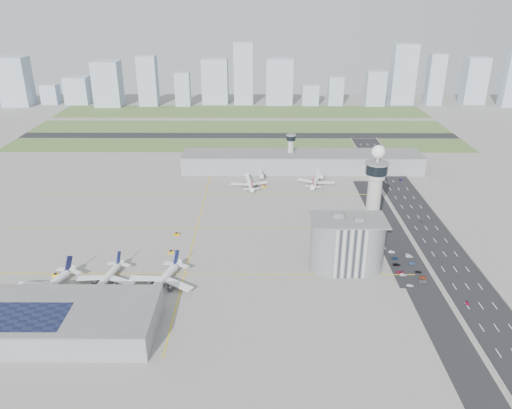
{
  "coord_description": "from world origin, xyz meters",
  "views": [
    {
      "loc": [
        1.63,
        -272.91,
        147.66
      ],
      "look_at": [
        0.0,
        35.0,
        15.0
      ],
      "focal_mm": 35.0,
      "sensor_mm": 36.0,
      "label": 1
    }
  ],
  "objects_px": {
    "car_lot_6": "(423,281)",
    "car_hw_2": "(401,180)",
    "jet_bridge_far_1": "(317,173)",
    "tug_0": "(55,275)",
    "airplane_near_a": "(45,284)",
    "car_lot_1": "(403,275)",
    "secondary_tower": "(291,149)",
    "tug_2": "(171,252)",
    "airplane_near_b": "(105,276)",
    "jet_bridge_near_0": "(32,301)",
    "control_tower": "(374,192)",
    "airplane_far_a": "(249,180)",
    "car_lot_5": "(392,252)",
    "car_lot_3": "(397,264)",
    "jet_bridge_near_2": "(150,301)",
    "car_lot_2": "(400,272)",
    "airplane_far_b": "(316,178)",
    "airplane_near_c": "(160,278)",
    "car_lot_0": "(410,285)",
    "car_lot_4": "(395,258)",
    "jet_bridge_far_0": "(259,173)",
    "tug_1": "(115,270)",
    "tug_3": "(176,234)",
    "car_hw_0": "(467,303)",
    "car_hw_4": "(370,158)",
    "car_lot_11": "(408,254)",
    "jet_bridge_near_1": "(91,301)",
    "car_hw_1": "(421,221)",
    "car_lot_10": "(409,256)",
    "tug_4": "(264,186)",
    "car_lot_9": "(413,263)",
    "car_lot_8": "(418,272)",
    "car_lot_7": "(423,278)",
    "tug_5": "(315,184)"
  },
  "relations": [
    {
      "from": "jet_bridge_far_1",
      "to": "tug_0",
      "type": "xyz_separation_m",
      "value": [
        -164.17,
        -164.66,
        -1.9
      ]
    },
    {
      "from": "secondary_tower",
      "to": "tug_2",
      "type": "relative_size",
      "value": 9.2
    },
    {
      "from": "airplane_near_b",
      "to": "jet_bridge_near_0",
      "type": "height_order",
      "value": "airplane_near_b"
    },
    {
      "from": "car_lot_3",
      "to": "jet_bridge_far_1",
      "type": "bearing_deg",
      "value": 5.68
    },
    {
      "from": "jet_bridge_far_0",
      "to": "car_lot_3",
      "type": "height_order",
      "value": "jet_bridge_far_0"
    },
    {
      "from": "tug_3",
      "to": "car_lot_1",
      "type": "relative_size",
      "value": 0.81
    },
    {
      "from": "tug_2",
      "to": "car_lot_2",
      "type": "relative_size",
      "value": 0.84
    },
    {
      "from": "airplane_near_c",
      "to": "jet_bridge_far_0",
      "type": "xyz_separation_m",
      "value": [
        52.99,
        175.93,
        -3.36
      ]
    },
    {
      "from": "car_hw_4",
      "to": "car_lot_0",
      "type": "bearing_deg",
      "value": -105.88
    },
    {
      "from": "jet_bridge_near_2",
      "to": "tug_0",
      "type": "height_order",
      "value": "jet_bridge_near_2"
    },
    {
      "from": "airplane_far_b",
      "to": "car_lot_5",
      "type": "height_order",
      "value": "airplane_far_b"
    },
    {
      "from": "car_lot_2",
      "to": "car_hw_0",
      "type": "distance_m",
      "value": 39.93
    },
    {
      "from": "jet_bridge_near_2",
      "to": "car_lot_2",
      "type": "xyz_separation_m",
      "value": [
        135.26,
        32.72,
        -2.27
      ]
    },
    {
      "from": "car_lot_4",
      "to": "car_lot_5",
      "type": "xyz_separation_m",
      "value": [
        -0.08,
        7.98,
        -0.02
      ]
    },
    {
      "from": "airplane_far_a",
      "to": "tug_2",
      "type": "bearing_deg",
      "value": 150.68
    },
    {
      "from": "airplane_far_a",
      "to": "car_lot_5",
      "type": "xyz_separation_m",
      "value": [
        88.95,
        -113.12,
        -4.45
      ]
    },
    {
      "from": "jet_bridge_far_1",
      "to": "car_lot_5",
      "type": "distance_m",
      "value": 139.89
    },
    {
      "from": "airplane_far_a",
      "to": "car_lot_3",
      "type": "bearing_deg",
      "value": -153.01
    },
    {
      "from": "tug_1",
      "to": "tug_3",
      "type": "distance_m",
      "value": 53.77
    },
    {
      "from": "car_lot_1",
      "to": "jet_bridge_far_0",
      "type": "bearing_deg",
      "value": 22.39
    },
    {
      "from": "jet_bridge_near_0",
      "to": "car_lot_3",
      "type": "xyz_separation_m",
      "value": [
        195.3,
        41.38,
        -2.21
      ]
    },
    {
      "from": "airplane_near_b",
      "to": "car_lot_4",
      "type": "height_order",
      "value": "airplane_near_b"
    },
    {
      "from": "airplane_near_a",
      "to": "car_lot_4",
      "type": "distance_m",
      "value": 196.97
    },
    {
      "from": "car_lot_9",
      "to": "car_hw_0",
      "type": "xyz_separation_m",
      "value": [
        16.54,
        -39.98,
        -0.09
      ]
    },
    {
      "from": "control_tower",
      "to": "car_hw_4",
      "type": "xyz_separation_m",
      "value": [
        36.29,
        172.97,
        -34.5
      ]
    },
    {
      "from": "jet_bridge_near_2",
      "to": "car_lot_6",
      "type": "distance_m",
      "value": 146.84
    },
    {
      "from": "airplane_far_a",
      "to": "tug_3",
      "type": "distance_m",
      "value": 101.4
    },
    {
      "from": "tug_3",
      "to": "car_lot_2",
      "type": "xyz_separation_m",
      "value": [
        134.26,
        -46.93,
        -0.36
      ]
    },
    {
      "from": "control_tower",
      "to": "tug_2",
      "type": "distance_m",
      "value": 129.06
    },
    {
      "from": "car_lot_0",
      "to": "car_lot_4",
      "type": "relative_size",
      "value": 0.92
    },
    {
      "from": "jet_bridge_near_1",
      "to": "jet_bridge_far_1",
      "type": "height_order",
      "value": "same"
    },
    {
      "from": "control_tower",
      "to": "tug_0",
      "type": "relative_size",
      "value": 19.78
    },
    {
      "from": "jet_bridge_near_1",
      "to": "car_hw_1",
      "type": "bearing_deg",
      "value": -52.79
    },
    {
      "from": "car_lot_8",
      "to": "car_lot_7",
      "type": "bearing_deg",
      "value": -169.95
    },
    {
      "from": "car_lot_6",
      "to": "car_hw_2",
      "type": "xyz_separation_m",
      "value": [
        29.9,
        159.25,
        0.01
      ]
    },
    {
      "from": "car_lot_5",
      "to": "car_lot_11",
      "type": "height_order",
      "value": "car_lot_5"
    },
    {
      "from": "tug_4",
      "to": "car_lot_9",
      "type": "bearing_deg",
      "value": -17.27
    },
    {
      "from": "secondary_tower",
      "to": "jet_bridge_near_2",
      "type": "height_order",
      "value": "secondary_tower"
    },
    {
      "from": "tug_2",
      "to": "car_lot_1",
      "type": "bearing_deg",
      "value": 53.45
    },
    {
      "from": "car_lot_11",
      "to": "car_lot_8",
      "type": "bearing_deg",
      "value": 176.8
    },
    {
      "from": "secondary_tower",
      "to": "jet_bridge_far_0",
      "type": "relative_size",
      "value": 2.28
    },
    {
      "from": "airplane_near_a",
      "to": "car_lot_1",
      "type": "relative_size",
      "value": 11.18
    },
    {
      "from": "airplane_near_b",
      "to": "airplane_near_c",
      "type": "height_order",
      "value": "airplane_near_c"
    },
    {
      "from": "tug_0",
      "to": "airplane_near_c",
      "type": "bearing_deg",
      "value": -96.79
    },
    {
      "from": "car_lot_5",
      "to": "car_lot_10",
      "type": "distance_m",
      "value": 10.6
    },
    {
      "from": "car_lot_6",
      "to": "car_hw_0",
      "type": "bearing_deg",
      "value": -150.79
    },
    {
      "from": "tug_4",
      "to": "tug_5",
      "type": "bearing_deg",
      "value": 43.94
    },
    {
      "from": "secondary_tower",
      "to": "tug_0",
      "type": "xyz_separation_m",
      "value": [
        -142.17,
        -182.66,
        -17.85
      ]
    },
    {
      "from": "car_lot_11",
      "to": "car_hw_0",
      "type": "height_order",
      "value": "car_hw_0"
    },
    {
      "from": "tug_3",
      "to": "car_lot_0",
      "type": "relative_size",
      "value": 0.9
    }
  ]
}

